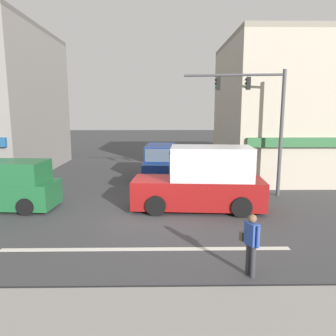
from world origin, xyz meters
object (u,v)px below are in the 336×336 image
object	(u,v)px
van_waiting_far	(5,186)
traffic_light_mast	(262,112)
van_crossing_rightbound	(160,163)
pedestrian_foreground_with_bag	(251,241)
utility_pole_near_left	(2,113)
box_truck_approaching_near	(203,181)

from	to	relation	value
van_waiting_far	traffic_light_mast	bearing A→B (deg)	10.20
traffic_light_mast	van_crossing_rightbound	world-z (taller)	traffic_light_mast
van_crossing_rightbound	pedestrian_foreground_with_bag	bearing A→B (deg)	-79.08
van_crossing_rightbound	pedestrian_foreground_with_bag	size ratio (longest dim) A/B	2.81
utility_pole_near_left	box_truck_approaching_near	bearing A→B (deg)	-24.70
utility_pole_near_left	box_truck_approaching_near	world-z (taller)	utility_pole_near_left
utility_pole_near_left	box_truck_approaching_near	xyz separation A→B (m)	(10.71, -4.93, -2.86)
traffic_light_mast	van_waiting_far	bearing A→B (deg)	-169.80
box_truck_approaching_near	pedestrian_foreground_with_bag	distance (m)	5.88
van_crossing_rightbound	pedestrian_foreground_with_bag	xyz separation A→B (m)	(2.41, -12.52, -0.05)
pedestrian_foreground_with_bag	utility_pole_near_left	bearing A→B (deg)	136.25
utility_pole_near_left	pedestrian_foreground_with_bag	bearing A→B (deg)	-43.75
van_waiting_far	pedestrian_foreground_with_bag	distance (m)	11.02
traffic_light_mast	utility_pole_near_left	bearing A→B (deg)	169.60
box_truck_approaching_near	utility_pole_near_left	bearing A→B (deg)	155.30
traffic_light_mast	van_waiting_far	world-z (taller)	traffic_light_mast
van_crossing_rightbound	van_waiting_far	xyz separation A→B (m)	(-6.76, -6.40, 0.00)
traffic_light_mast	box_truck_approaching_near	bearing A→B (deg)	-142.72
van_waiting_far	van_crossing_rightbound	bearing A→B (deg)	43.44
utility_pole_near_left	van_crossing_rightbound	bearing A→B (deg)	11.15
van_waiting_far	pedestrian_foreground_with_bag	bearing A→B (deg)	-33.69
pedestrian_foreground_with_bag	van_waiting_far	bearing A→B (deg)	146.31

